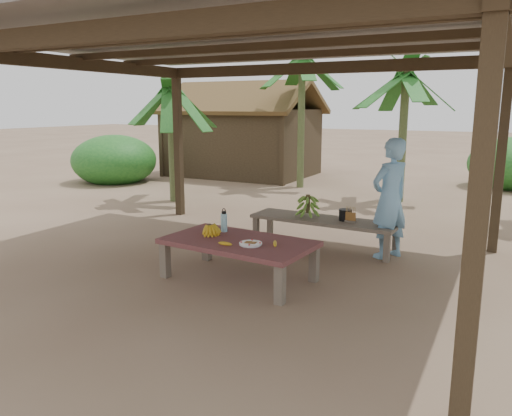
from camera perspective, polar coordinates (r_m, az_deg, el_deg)
The scene contains 17 objects.
ground at distance 6.65m, azimuth -0.61°, elevation -6.83°, with size 80.00×80.00×0.00m, color brown.
pavilion at distance 6.34m, azimuth -0.85°, elevation 17.74°, with size 6.60×5.60×2.95m.
work_table at distance 6.09m, azimuth -2.01°, elevation -4.27°, with size 1.88×1.15×0.50m.
bench at distance 7.52m, azimuth 7.70°, elevation -1.62°, with size 2.22×0.70×0.45m.
ripe_banana_bunch at distance 6.32m, azimuth -5.31°, elevation -2.38°, with size 0.26×0.22×0.16m, color gold, non-canonical shape.
plate at distance 5.84m, azimuth -0.62°, elevation -4.12°, with size 0.27×0.27×0.04m.
loose_banana_front at distance 5.85m, azimuth -3.54°, elevation -4.09°, with size 0.04×0.16×0.04m, color gold.
loose_banana_side at distance 5.84m, azimuth 2.19°, elevation -4.08°, with size 0.04×0.17×0.04m, color gold.
water_flask at distance 6.46m, azimuth -3.68°, elevation -1.59°, with size 0.08×0.08×0.31m.
green_banana_stalk at distance 7.57m, azimuth 5.95°, elevation 0.32°, with size 0.31×0.31×0.36m, color #598C2D, non-canonical shape.
cooking_pot at distance 7.42m, azimuth 10.17°, elevation -0.81°, with size 0.19×0.19×0.16m, color black.
skewer_rack at distance 7.29m, azimuth 10.77°, elevation -0.73°, with size 0.18×0.08×0.24m, color #A57F47, non-canonical shape.
woman at distance 7.15m, azimuth 15.05°, elevation 1.04°, with size 0.61×0.40×1.68m, color #6BA0CB.
hut at distance 15.52m, azimuth -1.42°, elevation 7.89°, with size 4.40×3.43×2.85m.
banana_plant_n at distance 11.46m, azimuth 16.73°, elevation 13.33°, with size 1.80×1.80×3.03m.
banana_plant_nw at distance 13.08m, azimuth 5.30°, elevation 15.70°, with size 1.80×1.80×3.55m.
banana_plant_w at distance 11.21m, azimuth -9.70°, elevation 11.99°, with size 1.80×1.80×2.69m.
Camera 1 is at (2.97, -5.56, 2.10)m, focal length 35.00 mm.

